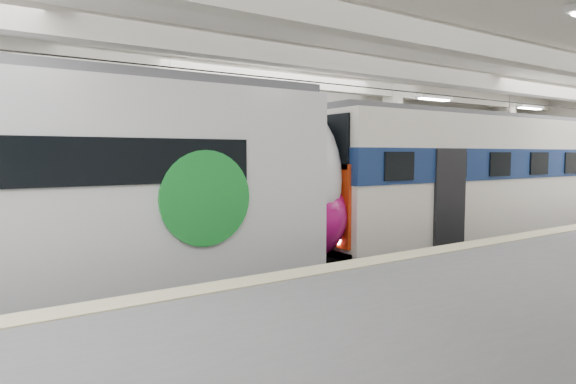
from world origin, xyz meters
TOP-DOWN VIEW (x-y plane):
  - station_hall at (0.00, -1.74)m, footprint 36.00×24.00m
  - modern_emu at (-6.43, -0.00)m, footprint 13.81×2.85m
  - older_rer at (5.71, 0.00)m, footprint 12.65×2.79m

SIDE VIEW (x-z plane):
  - modern_emu at x=-6.43m, z-range -0.04..4.42m
  - older_rer at x=5.71m, z-range 0.10..4.31m
  - station_hall at x=0.00m, z-range 0.37..6.12m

